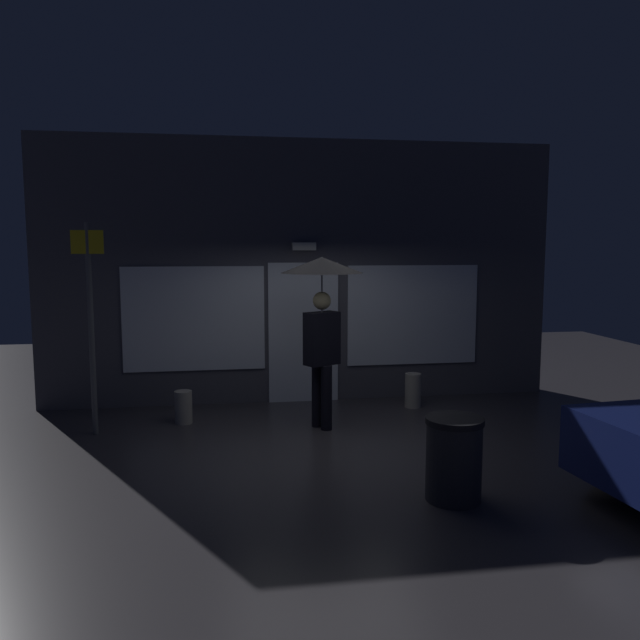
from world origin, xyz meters
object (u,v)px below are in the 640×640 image
at_px(street_sign_post, 91,317).
at_px(trash_bin, 454,458).
at_px(sidewalk_bollard_2, 183,407).
at_px(person_with_umbrella, 322,295).
at_px(sidewalk_bollard, 413,390).

xyz_separation_m(street_sign_post, trash_bin, (3.86, -2.77, -1.14)).
relative_size(street_sign_post, sidewalk_bollard_2, 6.02).
bearing_deg(person_with_umbrella, sidewalk_bollard, 0.79).
xyz_separation_m(person_with_umbrella, sidewalk_bollard_2, (-1.87, 0.52, -1.58)).
xyz_separation_m(person_with_umbrella, sidewalk_bollard, (1.56, 0.88, -1.55)).
bearing_deg(trash_bin, person_with_umbrella, 108.81).
xyz_separation_m(sidewalk_bollard_2, trash_bin, (2.75, -3.11, 0.18)).
distance_m(sidewalk_bollard_2, trash_bin, 4.15).
relative_size(sidewalk_bollard_2, trash_bin, 0.56).
bearing_deg(sidewalk_bollard, street_sign_post, -171.30).
xyz_separation_m(street_sign_post, sidewalk_bollard, (4.54, 0.69, -1.29)).
height_order(sidewalk_bollard, trash_bin, trash_bin).
bearing_deg(sidewalk_bollard, person_with_umbrella, -150.48).
bearing_deg(street_sign_post, person_with_umbrella, -3.59).
relative_size(person_with_umbrella, sidewalk_bollard, 4.44).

